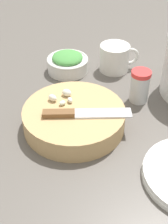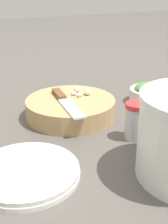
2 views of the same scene
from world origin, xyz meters
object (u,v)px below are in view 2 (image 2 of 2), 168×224
cutting_board (71,108)px  herb_bowl (150,93)px  garlic_cloves (81,91)px  spice_jar (136,121)px  chef_knife (66,101)px  plate_stack (26,172)px

cutting_board → herb_bowl: size_ratio=1.94×
garlic_cloves → herb_bowl: (-0.23, 0.03, -0.03)m
garlic_cloves → herb_bowl: size_ratio=0.51×
cutting_board → garlic_cloves: bearing=-150.8°
cutting_board → spice_jar: (-0.09, 0.19, 0.02)m
chef_knife → garlic_cloves: size_ratio=3.18×
cutting_board → garlic_cloves: 0.06m
herb_bowl → plate_stack: (0.47, 0.23, -0.02)m
cutting_board → garlic_cloves: (-0.05, -0.03, 0.03)m
spice_jar → plate_stack: size_ratio=0.43×
spice_jar → plate_stack: 0.29m
garlic_cloves → spice_jar: (-0.05, 0.21, -0.01)m
chef_knife → herb_bowl: chef_knife is taller
chef_knife → garlic_cloves: garlic_cloves is taller
cutting_board → chef_knife: 0.04m
garlic_cloves → herb_bowl: bearing=172.6°
chef_knife → garlic_cloves: (-0.07, -0.04, 0.00)m
garlic_cloves → chef_knife: bearing=32.3°
herb_bowl → spice_jar: bearing=45.7°
herb_bowl → spice_jar: size_ratio=1.41×
cutting_board → garlic_cloves: garlic_cloves is taller
chef_knife → spice_jar: (-0.11, 0.17, -0.01)m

